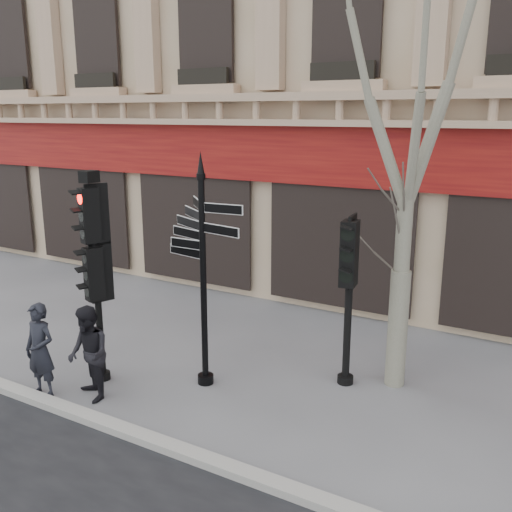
# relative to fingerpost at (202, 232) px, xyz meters

# --- Properties ---
(ground) EXTENTS (80.00, 80.00, 0.00)m
(ground) POSITION_rel_fingerpost_xyz_m (0.61, -0.52, -2.64)
(ground) COLOR #59595E
(ground) RESTS_ON ground
(kerb) EXTENTS (80.00, 0.25, 0.12)m
(kerb) POSITION_rel_fingerpost_xyz_m (0.61, -1.92, -2.58)
(kerb) COLOR #9A9791
(kerb) RESTS_ON ground
(fingerpost) EXTENTS (2.11, 2.11, 3.94)m
(fingerpost) POSITION_rel_fingerpost_xyz_m (0.00, 0.00, 0.00)
(fingerpost) COLOR black
(fingerpost) RESTS_ON ground
(traffic_signal_main) EXTENTS (0.47, 0.41, 3.62)m
(traffic_signal_main) POSITION_rel_fingerpost_xyz_m (-1.63, -0.78, -0.36)
(traffic_signal_main) COLOR black
(traffic_signal_main) RESTS_ON ground
(traffic_signal_secondary) EXTENTS (0.52, 0.41, 2.84)m
(traffic_signal_secondary) POSITION_rel_fingerpost_xyz_m (2.07, 1.21, -0.66)
(traffic_signal_secondary) COLOR black
(traffic_signal_secondary) RESTS_ON ground
(plane_tree) EXTENTS (2.93, 2.93, 7.78)m
(plane_tree) POSITION_rel_fingerpost_xyz_m (2.81, 1.60, 2.82)
(plane_tree) COLOR gray
(plane_tree) RESTS_ON ground
(pedestrian_a) EXTENTS (0.59, 0.40, 1.57)m
(pedestrian_a) POSITION_rel_fingerpost_xyz_m (-2.05, -1.69, -1.86)
(pedestrian_a) COLOR black
(pedestrian_a) RESTS_ON ground
(pedestrian_b) EXTENTS (0.95, 0.88, 1.56)m
(pedestrian_b) POSITION_rel_fingerpost_xyz_m (-1.28, -1.38, -1.86)
(pedestrian_b) COLOR black
(pedestrian_b) RESTS_ON ground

